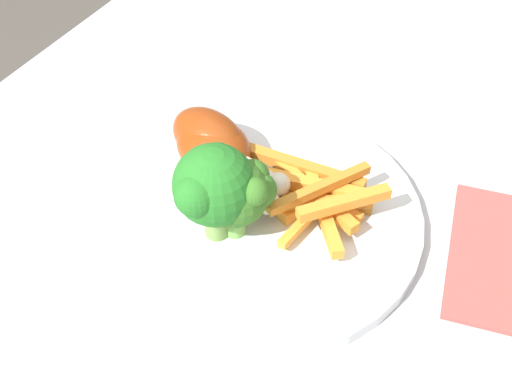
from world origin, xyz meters
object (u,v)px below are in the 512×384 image
at_px(chicken_drumstick_near, 213,141).
at_px(chicken_drumstick_far, 216,150).
at_px(broccoli_floret_middle, 238,190).
at_px(broccoli_floret_front, 213,184).
at_px(dinner_plate, 256,214).
at_px(carrot_fries_pile, 320,195).
at_px(dining_table, 260,363).

bearing_deg(chicken_drumstick_near, chicken_drumstick_far, 47.03).
bearing_deg(chicken_drumstick_near, broccoli_floret_middle, 44.40).
relative_size(broccoli_floret_front, chicken_drumstick_far, 0.67).
distance_m(dinner_plate, broccoli_floret_middle, 0.05).
bearing_deg(chicken_drumstick_near, carrot_fries_pile, 85.30).
relative_size(dinner_plate, broccoli_floret_front, 3.23).
xyz_separation_m(dinner_plate, broccoli_floret_front, (0.04, -0.02, 0.06)).
xyz_separation_m(chicken_drumstick_near, chicken_drumstick_far, (0.01, 0.01, -0.00)).
bearing_deg(carrot_fries_pile, chicken_drumstick_near, -94.70).
bearing_deg(broccoli_floret_middle, carrot_fries_pile, 137.90).
xyz_separation_m(dinner_plate, broccoli_floret_middle, (0.02, -0.00, 0.05)).
height_order(broccoli_floret_middle, chicken_drumstick_far, broccoli_floret_middle).
bearing_deg(chicken_drumstick_far, carrot_fries_pile, 88.84).
relative_size(dinner_plate, chicken_drumstick_far, 2.15).
bearing_deg(broccoli_floret_front, broccoli_floret_middle, 129.64).
relative_size(carrot_fries_pile, chicken_drumstick_far, 1.05).
xyz_separation_m(dining_table, chicken_drumstick_far, (-0.09, -0.09, 0.13)).
relative_size(broccoli_floret_front, chicken_drumstick_near, 0.65).
bearing_deg(dinner_plate, dining_table, 30.56).
xyz_separation_m(carrot_fries_pile, chicken_drumstick_near, (-0.01, -0.10, 0.01)).
bearing_deg(dinner_plate, broccoli_floret_middle, -4.46).
xyz_separation_m(dinner_plate, chicken_drumstick_near, (-0.03, -0.06, 0.03)).
height_order(dinner_plate, chicken_drumstick_far, chicken_drumstick_far).
distance_m(broccoli_floret_front, chicken_drumstick_far, 0.08).
bearing_deg(broccoli_floret_middle, broccoli_floret_front, -50.36).
xyz_separation_m(broccoli_floret_middle, chicken_drumstick_near, (-0.06, -0.06, -0.02)).
height_order(dinner_plate, chicken_drumstick_near, chicken_drumstick_near).
height_order(dining_table, chicken_drumstick_far, chicken_drumstick_far).
height_order(broccoli_floret_front, carrot_fries_pile, broccoli_floret_front).
bearing_deg(dining_table, broccoli_floret_middle, -134.95).
distance_m(dining_table, carrot_fries_pile, 0.15).
bearing_deg(broccoli_floret_front, carrot_fries_pile, 136.12).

